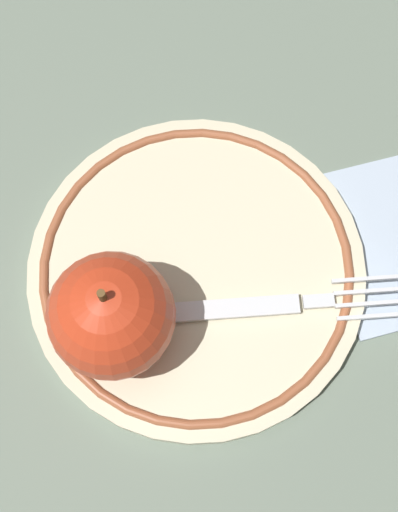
% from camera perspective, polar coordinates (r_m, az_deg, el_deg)
% --- Properties ---
extents(ground_plane, '(2.00, 2.00, 0.00)m').
position_cam_1_polar(ground_plane, '(0.46, 0.36, -2.99)').
color(ground_plane, slate).
extents(plate, '(0.22, 0.22, 0.02)m').
position_cam_1_polar(plate, '(0.45, 0.00, -1.13)').
color(plate, beige).
rests_on(plate, ground_plane).
extents(apple_red_whole, '(0.07, 0.07, 0.08)m').
position_cam_1_polar(apple_red_whole, '(0.40, -7.02, -4.75)').
color(apple_red_whole, red).
rests_on(apple_red_whole, plate).
extents(fork, '(0.19, 0.07, 0.00)m').
position_cam_1_polar(fork, '(0.44, 6.36, -3.84)').
color(fork, silver).
rests_on(fork, plate).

